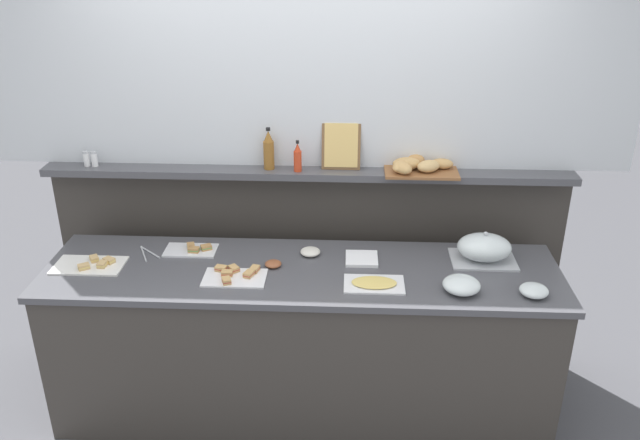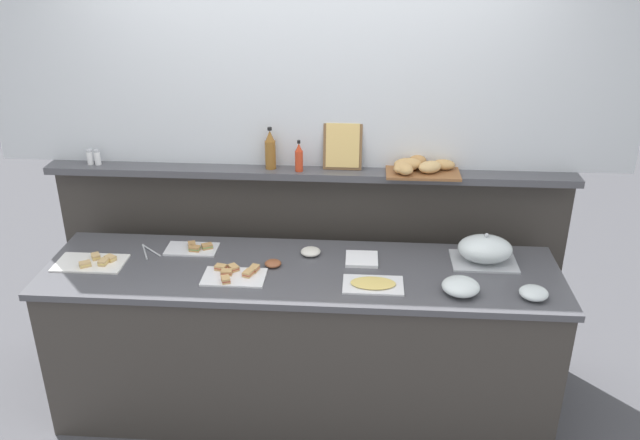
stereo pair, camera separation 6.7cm
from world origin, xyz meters
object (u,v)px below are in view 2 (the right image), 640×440
(glass_bowl_large, at_px, (461,287))
(hot_sauce_bottle, at_px, (299,158))
(serving_cloche, at_px, (485,250))
(salt_shaker, at_px, (90,157))
(framed_picture, at_px, (343,145))
(sandwich_platter_side, at_px, (92,262))
(cold_cuts_platter, at_px, (373,284))
(serving_tongs, at_px, (148,251))
(glass_bowl_medium, at_px, (534,293))
(sandwich_platter_rear, at_px, (194,248))
(bread_basket, at_px, (418,167))
(condiment_bowl_red, at_px, (273,263))
(sandwich_platter_front, at_px, (234,275))
(vinegar_bottle_amber, at_px, (270,150))
(pepper_shaker, at_px, (97,157))
(napkin_stack, at_px, (362,259))
(condiment_bowl_dark, at_px, (311,252))

(glass_bowl_large, bearing_deg, hot_sauce_bottle, 144.17)
(serving_cloche, xyz_separation_m, salt_shaker, (-2.19, 0.31, 0.35))
(framed_picture, bearing_deg, sandwich_platter_side, -158.59)
(cold_cuts_platter, distance_m, serving_tongs, 1.26)
(glass_bowl_medium, bearing_deg, sandwich_platter_rear, 167.82)
(bread_basket, bearing_deg, sandwich_platter_rear, -167.75)
(salt_shaker, bearing_deg, sandwich_platter_side, -73.60)
(glass_bowl_medium, height_order, condiment_bowl_red, glass_bowl_medium)
(sandwich_platter_side, bearing_deg, sandwich_platter_front, -6.27)
(vinegar_bottle_amber, xyz_separation_m, pepper_shaker, (-0.98, -0.01, -0.06))
(vinegar_bottle_amber, xyz_separation_m, framed_picture, (0.40, 0.03, 0.03))
(bread_basket, bearing_deg, glass_bowl_medium, -50.15)
(napkin_stack, xyz_separation_m, vinegar_bottle_amber, (-0.52, 0.34, 0.48))
(vinegar_bottle_amber, bearing_deg, pepper_shaker, -179.50)
(sandwich_platter_rear, distance_m, hot_sauce_bottle, 0.76)
(sandwich_platter_side, xyz_separation_m, bread_basket, (1.70, 0.46, 0.41))
(sandwich_platter_front, xyz_separation_m, hot_sauce_bottle, (0.28, 0.53, 0.45))
(condiment_bowl_dark, bearing_deg, hot_sauce_bottle, 107.65)
(cold_cuts_platter, bearing_deg, serving_tongs, 167.13)
(sandwich_platter_side, relative_size, condiment_bowl_dark, 3.37)
(sandwich_platter_rear, xyz_separation_m, sandwich_platter_side, (-0.49, -0.19, -0.00))
(salt_shaker, relative_size, bread_basket, 0.22)
(glass_bowl_medium, distance_m, condiment_bowl_red, 1.31)
(sandwich_platter_rear, bearing_deg, bread_basket, 12.25)
(sandwich_platter_rear, relative_size, framed_picture, 1.05)
(sandwich_platter_front, height_order, serving_cloche, serving_cloche)
(glass_bowl_medium, relative_size, vinegar_bottle_amber, 0.59)
(serving_cloche, relative_size, salt_shaker, 3.91)
(serving_cloche, xyz_separation_m, napkin_stack, (-0.64, -0.03, -0.06))
(framed_picture, bearing_deg, vinegar_bottle_amber, -175.73)
(condiment_bowl_dark, distance_m, serving_tongs, 0.89)
(sandwich_platter_rear, distance_m, bread_basket, 1.31)
(vinegar_bottle_amber, bearing_deg, sandwich_platter_rear, -144.84)
(cold_cuts_platter, bearing_deg, sandwich_platter_side, 175.19)
(serving_cloche, bearing_deg, condiment_bowl_dark, 178.63)
(sandwich_platter_front, xyz_separation_m, serving_cloche, (1.28, 0.25, 0.06))
(sandwich_platter_side, xyz_separation_m, hot_sauce_bottle, (1.05, 0.44, 0.45))
(salt_shaker, distance_m, framed_picture, 1.43)
(sandwich_platter_front, relative_size, vinegar_bottle_amber, 1.34)
(condiment_bowl_dark, relative_size, bread_basket, 0.27)
(condiment_bowl_red, xyz_separation_m, bread_basket, (0.75, 0.41, 0.40))
(salt_shaker, bearing_deg, bread_basket, -0.31)
(glass_bowl_medium, bearing_deg, salt_shaker, 164.70)
(sandwich_platter_front, relative_size, cold_cuts_platter, 1.06)
(sandwich_platter_rear, bearing_deg, pepper_shaker, 154.98)
(cold_cuts_platter, xyz_separation_m, bread_basket, (0.23, 0.58, 0.41))
(condiment_bowl_dark, bearing_deg, pepper_shaker, 167.03)
(cold_cuts_platter, relative_size, pepper_shaker, 3.44)
(serving_cloche, relative_size, glass_bowl_large, 1.85)
(serving_tongs, bearing_deg, glass_bowl_large, -10.94)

